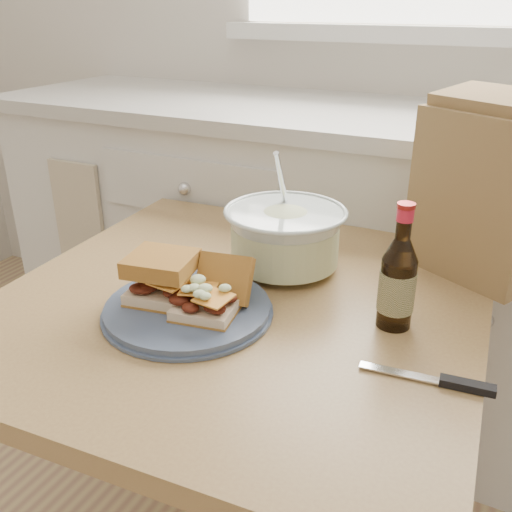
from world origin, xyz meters
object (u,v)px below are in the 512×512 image
at_px(plate, 188,309).
at_px(coleslaw_bowl, 285,240).
at_px(paper_bag, 486,195).
at_px(beer_bottle, 398,282).
at_px(dining_table, 240,345).

distance_m(plate, coleslaw_bowl, 0.26).
bearing_deg(paper_bag, coleslaw_bowl, -126.59).
xyz_separation_m(plate, paper_bag, (0.42, 0.41, 0.15)).
bearing_deg(beer_bottle, paper_bag, 61.25).
distance_m(coleslaw_bowl, paper_bag, 0.39).
distance_m(dining_table, plate, 0.16).
xyz_separation_m(dining_table, paper_bag, (0.37, 0.31, 0.26)).
distance_m(plate, paper_bag, 0.60).
relative_size(coleslaw_bowl, paper_bag, 0.76).
bearing_deg(plate, dining_table, 61.61).
bearing_deg(paper_bag, dining_table, -111.63).
relative_size(plate, beer_bottle, 1.33).
relative_size(dining_table, paper_bag, 2.85).
xyz_separation_m(plate, coleslaw_bowl, (0.08, 0.24, 0.05)).
height_order(coleslaw_bowl, beer_bottle, coleslaw_bowl).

